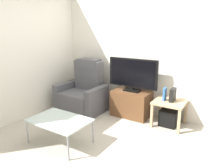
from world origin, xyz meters
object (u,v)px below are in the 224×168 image
Objects in this scene: recliner_armchair at (83,93)px; side_table at (170,105)px; coffee_table at (59,121)px; book_upright at (165,94)px; cell_phone at (58,121)px; game_console at (173,95)px; tv_stand at (131,103)px; subwoofer_box at (169,117)px; television at (133,74)px.

side_table is (1.81, 0.22, 0.02)m from recliner_armchair.
recliner_armchair is at bearing 114.78° from coffee_table.
book_upright is 1.54× the size of cell_phone.
game_console reaches higher than coffee_table.
game_console reaches higher than cell_phone.
tv_stand is at bearing 13.09° from recliner_armchair.
subwoofer_box is 0.43m from game_console.
cell_phone reaches higher than subwoofer_box.
television is (0.00, 0.02, 0.60)m from tv_stand.
game_console is at bearing -1.55° from tv_stand.
coffee_table is at bearing -106.29° from television.
coffee_table is 0.06m from cell_phone.
game_console is at bearing 49.78° from coffee_table.
television is 4.39× the size of book_upright.
tv_stand is 0.79m from side_table.
subwoofer_box is 1.94m from coffee_table.
side_table is 2.34× the size of book_upright.
television is 1.05m from subwoofer_box.
recliner_armchair is at bearing -165.14° from television.
television is 1.70m from cell_phone.
coffee_table is (-0.45, -1.53, -0.49)m from television.
coffee_table is at bearing -129.61° from side_table.
book_upright is at bearing -4.38° from tv_stand.
game_console is at bearing 12.53° from book_upright.
recliner_armchair is 1.87m from game_console.
recliner_armchair is (-1.03, -0.25, 0.12)m from tv_stand.
tv_stand reaches higher than side_table.
coffee_table is at bearing 153.78° from cell_phone.
cell_phone is at bearing -65.86° from recliner_armchair.
game_console is 1.55× the size of cell_phone.
book_upright is 0.26× the size of coffee_table.
television is 6.76× the size of cell_phone.
cell_phone is at bearing -126.19° from book_upright.
game_console is at bearing 6.41° from recliner_armchair.
side_table is 1.94m from cell_phone.
side_table is at bearing -164.05° from game_console.
recliner_armchair is at bearing -166.14° from tv_stand.
tv_stand is 2.48× the size of subwoofer_box.
cell_phone is at bearing -105.03° from television.
book_upright is at bearing 52.38° from coffee_table.
tv_stand is at bearing 177.65° from subwoofer_box.
game_console is at bearing -2.89° from television.
cell_phone is at bearing -105.21° from tv_stand.
book_upright is (1.71, 0.20, 0.21)m from recliner_armchair.
coffee_table is 6.00× the size of cell_phone.
book_upright is (0.68, -0.07, -0.27)m from television.
game_console is 1.98m from cell_phone.
tv_stand is 0.79m from subwoofer_box.
television is 0.91m from side_table.
game_console reaches higher than side_table.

